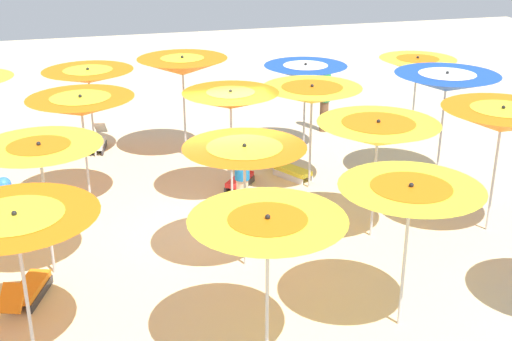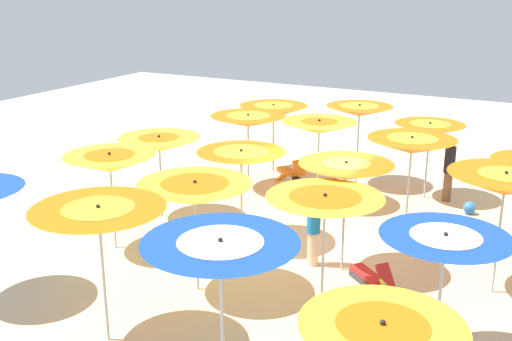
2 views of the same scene
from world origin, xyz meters
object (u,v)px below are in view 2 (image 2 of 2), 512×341
Objects in this scene: beach_umbrella_1 at (248,121)px; lounger_3 at (362,304)px; beach_umbrella_2 at (159,144)px; beach_umbrella_11 at (412,146)px; beach_umbrella_12 at (346,171)px; beach_ball at (469,208)px; beach_umbrella_19 at (382,338)px; beach_umbrella_0 at (273,111)px; beach_umbrella_13 at (325,205)px; beach_umbrella_5 at (359,111)px; beach_umbrella_17 at (505,184)px; beach_umbrella_3 at (110,163)px; beach_umbrella_8 at (195,193)px; lounger_1 at (290,171)px; lounger_4 at (296,187)px; beach_umbrella_6 at (319,127)px; beachgoer_1 at (313,229)px; beach_umbrella_18 at (445,246)px; beach_umbrella_14 at (221,254)px; lounger_2 at (370,276)px; beach_umbrella_9 at (99,220)px; beach_umbrella_7 at (241,158)px.

lounger_3 is (-5.53, -5.40, -1.82)m from beach_umbrella_1.
beach_umbrella_11 reaches higher than beach_umbrella_2.
beach_umbrella_12 is 1.88× the size of lounger_3.
lounger_3 is 3.88× the size of beach_ball.
beach_umbrella_12 is 5.98m from beach_umbrella_19.
beach_umbrella_13 is at bearing -147.87° from beach_umbrella_0.
beach_umbrella_5 is 8.09m from lounger_3.
beach_umbrella_12 is 3.05m from beach_umbrella_17.
beach_umbrella_1 is (-1.77, -0.05, 0.04)m from beach_umbrella_0.
beach_umbrella_3 is 1.00× the size of beach_umbrella_8.
lounger_1 is 0.93× the size of lounger_3.
beach_umbrella_17 is 4.90m from beach_ball.
beach_ball is (0.67, -4.74, -0.03)m from lounger_4.
beach_umbrella_19 is (-9.12, -4.50, -0.08)m from beach_umbrella_6.
lounger_1 is 8.37m from lounger_3.
lounger_4 is at bearing 5.79° from beach_umbrella_8.
beach_umbrella_1 reaches higher than beachgoer_1.
beach_umbrella_5 reaches higher than lounger_1.
beach_umbrella_0 is 2.81m from beach_umbrella_5.
beach_umbrella_19 is (-2.98, 0.10, 0.02)m from beach_umbrella_18.
beach_umbrella_14 is 4.94m from lounger_2.
beachgoer_1 is at bearing -73.48° from beach_umbrella_3.
beach_umbrella_19 is 4.52m from lounger_3.
beach_umbrella_13 reaches higher than beach_umbrella_0.
beach_umbrella_9 reaches higher than beach_umbrella_18.
lounger_2 is (-0.87, 2.26, -2.07)m from beach_umbrella_17.
beach_umbrella_14 is at bearing -64.34° from beachgoer_1.
beach_umbrella_6 is 5.98m from beach_umbrella_13.
lounger_3 is (-2.02, -3.68, -1.83)m from beach_umbrella_7.
beach_umbrella_7 is 1.73× the size of lounger_3.
beach_umbrella_14 reaches higher than beachgoer_1.
beach_ball is (7.21, 0.67, -1.90)m from beach_umbrella_18.
beach_umbrella_13 is (-1.84, -0.27, -0.09)m from beach_umbrella_12.
beachgoer_1 is (-2.98, 1.27, -1.30)m from beach_umbrella_11.
beach_umbrella_12 is at bearing 8.40° from beach_umbrella_13.
beach_umbrella_3 is 6.89× the size of beach_ball.
beach_umbrella_18 reaches higher than lounger_4.
beach_umbrella_6 is (5.02, -2.98, 0.10)m from beach_umbrella_3.
beach_umbrella_17 reaches higher than beach_umbrella_11.
beach_ball is at bearing 81.77° from beachgoer_1.
beach_umbrella_7 is at bearing 9.36° from beach_umbrella_8.
beach_umbrella_19 reaches higher than beach_umbrella_0.
beach_umbrella_1 is 0.97× the size of beach_umbrella_8.
beach_umbrella_11 is at bearing -52.93° from beach_umbrella_3.
beach_umbrella_17 is at bearing -115.01° from beach_umbrella_1.
beach_umbrella_3 reaches higher than lounger_3.
beach_umbrella_11 is at bearing -23.76° from beach_umbrella_9.
beach_umbrella_1 is at bearing -178.49° from beach_umbrella_0.
beach_umbrella_5 reaches higher than beach_umbrella_13.
beach_umbrella_5 reaches higher than beach_umbrella_1.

